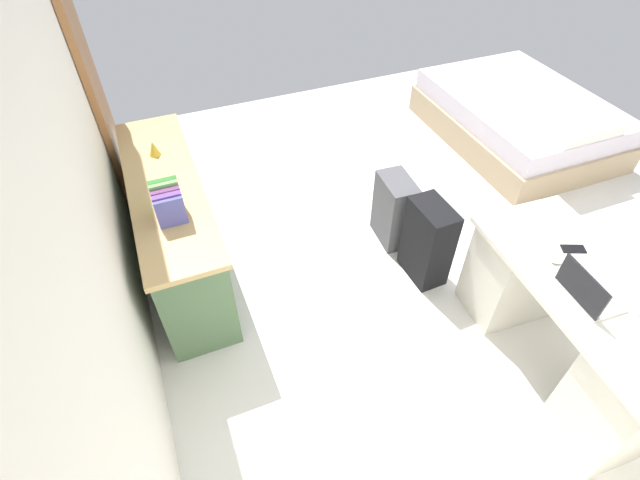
{
  "coord_description": "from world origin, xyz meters",
  "views": [
    {
      "loc": [
        -2.09,
        2.04,
        2.71
      ],
      "look_at": [
        -0.1,
        1.23,
        0.6
      ],
      "focal_mm": 26.29,
      "sensor_mm": 36.0,
      "label": 1
    }
  ],
  "objects_px": {
    "laptop": "(587,291)",
    "figurine_small": "(154,148)",
    "cell_phone_by_mouse": "(573,249)",
    "suitcase_black": "(427,242)",
    "bed": "(518,118)",
    "credenza": "(176,226)",
    "suitcase_spare_grey": "(394,210)",
    "desk": "(570,325)",
    "computer_mouse": "(559,260)"
  },
  "relations": [
    {
      "from": "bed",
      "to": "desk",
      "type": "bearing_deg",
      "value": 146.3
    },
    {
      "from": "cell_phone_by_mouse",
      "to": "credenza",
      "type": "bearing_deg",
      "value": 78.11
    },
    {
      "from": "desk",
      "to": "cell_phone_by_mouse",
      "type": "bearing_deg",
      "value": -21.19
    },
    {
      "from": "desk",
      "to": "computer_mouse",
      "type": "distance_m",
      "value": 0.43
    },
    {
      "from": "credenza",
      "to": "desk",
      "type": "bearing_deg",
      "value": -131.02
    },
    {
      "from": "suitcase_black",
      "to": "laptop",
      "type": "height_order",
      "value": "laptop"
    },
    {
      "from": "figurine_small",
      "to": "computer_mouse",
      "type": "bearing_deg",
      "value": -133.82
    },
    {
      "from": "laptop",
      "to": "figurine_small",
      "type": "relative_size",
      "value": 2.95
    },
    {
      "from": "suitcase_spare_grey",
      "to": "laptop",
      "type": "bearing_deg",
      "value": -164.81
    },
    {
      "from": "suitcase_spare_grey",
      "to": "figurine_small",
      "type": "distance_m",
      "value": 1.86
    },
    {
      "from": "credenza",
      "to": "suitcase_spare_grey",
      "type": "height_order",
      "value": "credenza"
    },
    {
      "from": "desk",
      "to": "computer_mouse",
      "type": "height_order",
      "value": "computer_mouse"
    },
    {
      "from": "desk",
      "to": "suitcase_black",
      "type": "height_order",
      "value": "desk"
    },
    {
      "from": "bed",
      "to": "laptop",
      "type": "distance_m",
      "value": 2.86
    },
    {
      "from": "suitcase_black",
      "to": "suitcase_spare_grey",
      "type": "distance_m",
      "value": 0.44
    },
    {
      "from": "suitcase_black",
      "to": "laptop",
      "type": "distance_m",
      "value": 1.15
    },
    {
      "from": "credenza",
      "to": "laptop",
      "type": "height_order",
      "value": "laptop"
    },
    {
      "from": "suitcase_black",
      "to": "suitcase_spare_grey",
      "type": "relative_size",
      "value": 1.13
    },
    {
      "from": "desk",
      "to": "suitcase_black",
      "type": "bearing_deg",
      "value": 20.94
    },
    {
      "from": "desk",
      "to": "bed",
      "type": "distance_m",
      "value": 2.72
    },
    {
      "from": "laptop",
      "to": "cell_phone_by_mouse",
      "type": "relative_size",
      "value": 2.39
    },
    {
      "from": "suitcase_spare_grey",
      "to": "computer_mouse",
      "type": "distance_m",
      "value": 1.33
    },
    {
      "from": "desk",
      "to": "credenza",
      "type": "xyz_separation_m",
      "value": [
        1.77,
        2.03,
        0.0
      ]
    },
    {
      "from": "figurine_small",
      "to": "cell_phone_by_mouse",
      "type": "bearing_deg",
      "value": -131.06
    },
    {
      "from": "suitcase_black",
      "to": "bed",
      "type": "bearing_deg",
      "value": -57.4
    },
    {
      "from": "suitcase_black",
      "to": "cell_phone_by_mouse",
      "type": "relative_size",
      "value": 4.78
    },
    {
      "from": "laptop",
      "to": "computer_mouse",
      "type": "xyz_separation_m",
      "value": [
        0.26,
        -0.06,
        -0.03
      ]
    },
    {
      "from": "suitcase_black",
      "to": "figurine_small",
      "type": "xyz_separation_m",
      "value": [
        1.15,
        1.66,
        0.51
      ]
    },
    {
      "from": "suitcase_black",
      "to": "desk",
      "type": "bearing_deg",
      "value": -160.68
    },
    {
      "from": "laptop",
      "to": "credenza",
      "type": "bearing_deg",
      "value": 46.85
    },
    {
      "from": "suitcase_spare_grey",
      "to": "computer_mouse",
      "type": "relative_size",
      "value": 5.76
    },
    {
      "from": "desk",
      "to": "laptop",
      "type": "bearing_deg",
      "value": 107.95
    },
    {
      "from": "bed",
      "to": "computer_mouse",
      "type": "xyz_separation_m",
      "value": [
        -2.04,
        1.56,
        0.51
      ]
    },
    {
      "from": "cell_phone_by_mouse",
      "to": "figurine_small",
      "type": "xyz_separation_m",
      "value": [
        1.86,
        2.13,
        0.09
      ]
    },
    {
      "from": "credenza",
      "to": "figurine_small",
      "type": "xyz_separation_m",
      "value": [
        0.36,
        0.0,
        0.45
      ]
    },
    {
      "from": "credenza",
      "to": "laptop",
      "type": "distance_m",
      "value": 2.66
    },
    {
      "from": "cell_phone_by_mouse",
      "to": "suitcase_spare_grey",
      "type": "bearing_deg",
      "value": 46.86
    },
    {
      "from": "credenza",
      "to": "suitcase_spare_grey",
      "type": "xyz_separation_m",
      "value": [
        -0.35,
        -1.63,
        -0.1
      ]
    },
    {
      "from": "credenza",
      "to": "suitcase_spare_grey",
      "type": "bearing_deg",
      "value": -102.04
    },
    {
      "from": "credenza",
      "to": "cell_phone_by_mouse",
      "type": "height_order",
      "value": "credenza"
    },
    {
      "from": "laptop",
      "to": "figurine_small",
      "type": "bearing_deg",
      "value": 41.7
    },
    {
      "from": "bed",
      "to": "cell_phone_by_mouse",
      "type": "distance_m",
      "value": 2.49
    },
    {
      "from": "credenza",
      "to": "laptop",
      "type": "bearing_deg",
      "value": -133.15
    },
    {
      "from": "cell_phone_by_mouse",
      "to": "figurine_small",
      "type": "bearing_deg",
      "value": 72.2
    },
    {
      "from": "credenza",
      "to": "laptop",
      "type": "relative_size",
      "value": 5.55
    },
    {
      "from": "desk",
      "to": "suitcase_spare_grey",
      "type": "distance_m",
      "value": 1.48
    },
    {
      "from": "suitcase_black",
      "to": "figurine_small",
      "type": "distance_m",
      "value": 2.08
    },
    {
      "from": "cell_phone_by_mouse",
      "to": "desk",
      "type": "bearing_deg",
      "value": -177.93
    },
    {
      "from": "suitcase_spare_grey",
      "to": "figurine_small",
      "type": "bearing_deg",
      "value": 70.39
    },
    {
      "from": "suitcase_spare_grey",
      "to": "figurine_small",
      "type": "xyz_separation_m",
      "value": [
        0.7,
        1.63,
        0.55
      ]
    }
  ]
}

